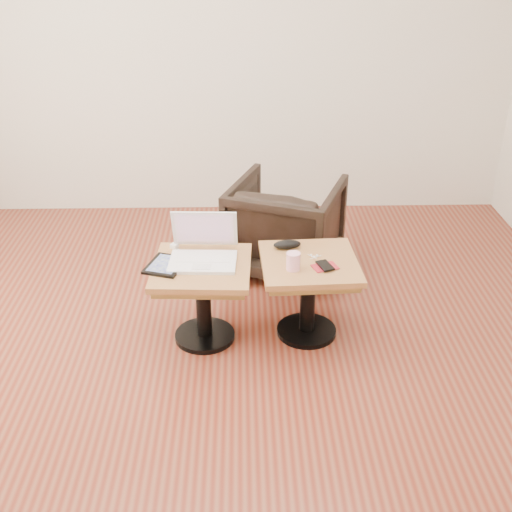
{
  "coord_description": "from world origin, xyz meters",
  "views": [
    {
      "loc": [
        0.14,
        -2.7,
        2.16
      ],
      "look_at": [
        0.21,
        0.36,
        0.53
      ],
      "focal_mm": 45.0,
      "sensor_mm": 36.0,
      "label": 1
    }
  ],
  "objects_px": {
    "striped_cup": "(293,261)",
    "armchair": "(286,226)",
    "side_table_right": "(309,279)",
    "laptop": "(203,251)",
    "side_table_left": "(203,284)"
  },
  "relations": [
    {
      "from": "laptop",
      "to": "striped_cup",
      "type": "bearing_deg",
      "value": -12.15
    },
    {
      "from": "laptop",
      "to": "striped_cup",
      "type": "relative_size",
      "value": 3.88
    },
    {
      "from": "side_table_right",
      "to": "armchair",
      "type": "relative_size",
      "value": 0.79
    },
    {
      "from": "side_table_right",
      "to": "laptop",
      "type": "distance_m",
      "value": 0.61
    },
    {
      "from": "side_table_left",
      "to": "striped_cup",
      "type": "xyz_separation_m",
      "value": [
        0.49,
        -0.06,
        0.17
      ]
    },
    {
      "from": "side_table_right",
      "to": "striped_cup",
      "type": "height_order",
      "value": "striped_cup"
    },
    {
      "from": "striped_cup",
      "to": "armchair",
      "type": "bearing_deg",
      "value": 88.55
    },
    {
      "from": "side_table_left",
      "to": "laptop",
      "type": "relative_size",
      "value": 1.47
    },
    {
      "from": "side_table_left",
      "to": "armchair",
      "type": "distance_m",
      "value": 0.98
    },
    {
      "from": "laptop",
      "to": "striped_cup",
      "type": "xyz_separation_m",
      "value": [
        0.49,
        -0.13,
        -0.0
      ]
    },
    {
      "from": "side_table_right",
      "to": "striped_cup",
      "type": "bearing_deg",
      "value": -138.29
    },
    {
      "from": "striped_cup",
      "to": "armchair",
      "type": "height_order",
      "value": "armchair"
    },
    {
      "from": "laptop",
      "to": "armchair",
      "type": "xyz_separation_m",
      "value": [
        0.51,
        0.76,
        -0.21
      ]
    },
    {
      "from": "side_table_right",
      "to": "striped_cup",
      "type": "distance_m",
      "value": 0.22
    },
    {
      "from": "laptop",
      "to": "striped_cup",
      "type": "height_order",
      "value": "laptop"
    }
  ]
}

